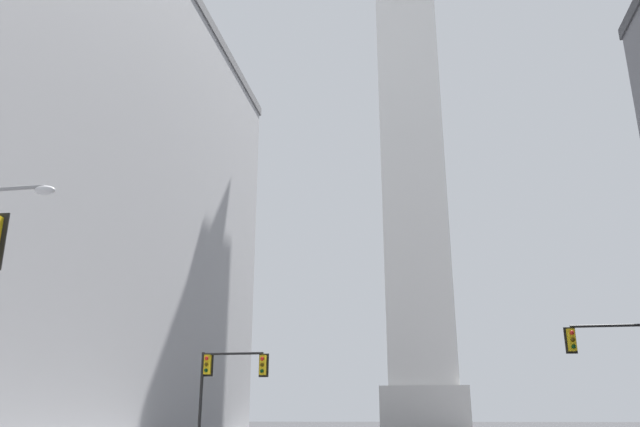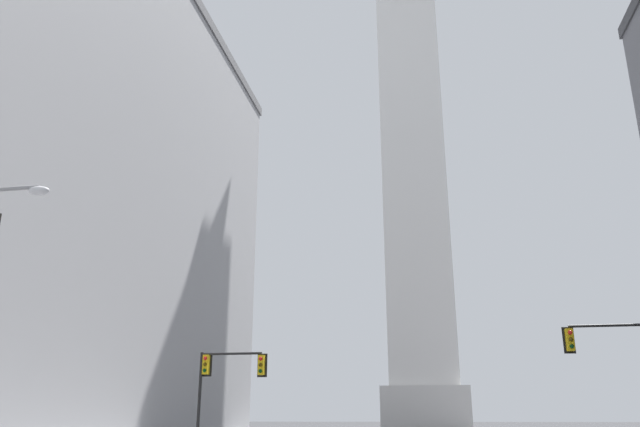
# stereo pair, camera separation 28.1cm
# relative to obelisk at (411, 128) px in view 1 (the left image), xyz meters

# --- Properties ---
(obelisk) EXTENTS (8.98, 8.98, 72.43)m
(obelisk) POSITION_rel_obelisk_xyz_m (0.00, 0.00, 0.00)
(obelisk) COLOR silver
(obelisk) RESTS_ON ground_plane
(traffic_light_mid_left) EXTENTS (4.10, 0.50, 5.11)m
(traffic_light_mid_left) POSITION_rel_obelisk_xyz_m (-11.08, -34.33, -31.20)
(traffic_light_mid_left) COLOR black
(traffic_light_mid_left) RESTS_ON ground_plane
(traffic_light_mid_right) EXTENTS (5.40, 0.52, 5.98)m
(traffic_light_mid_right) POSITION_rel_obelisk_xyz_m (10.85, -36.37, -30.49)
(traffic_light_mid_right) COLOR black
(traffic_light_mid_right) RESTS_ON ground_plane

